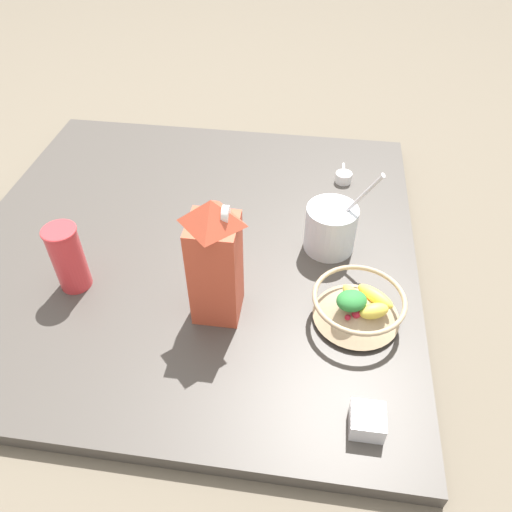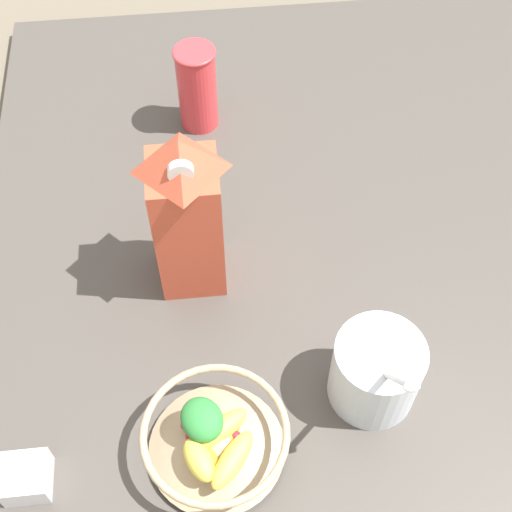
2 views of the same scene
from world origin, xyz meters
The scene contains 8 objects.
ground_plane centered at (0.00, 0.00, 0.00)m, with size 6.00×6.00×0.00m, color #665B4C.
countertop centered at (0.00, 0.00, 0.02)m, with size 1.07×1.07×0.03m.
fruit_bowl centered at (-0.19, -0.39, 0.08)m, with size 0.19×0.19×0.09m.
milk_carton centered at (-0.21, -0.11, 0.18)m, with size 0.09×0.09×0.28m.
yogurt_tub centered at (0.02, -0.33, 0.10)m, with size 0.12×0.16×0.22m.
drinking_cup centered at (-0.18, 0.21, 0.12)m, with size 0.07×0.07×0.16m.
spice_jar centered at (-0.43, -0.41, 0.05)m, with size 0.06×0.06×0.04m.
measuring_scoop centered at (0.30, -0.36, 0.05)m, with size 0.09×0.04×0.03m.
Camera 1 is at (-0.87, -0.28, 0.83)m, focal length 35.00 mm.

